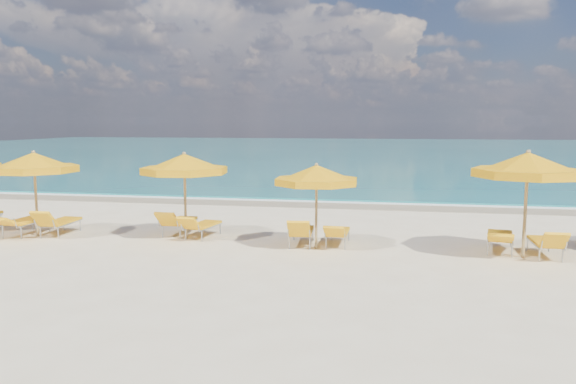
# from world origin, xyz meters

# --- Properties ---
(ground_plane) EXTENTS (120.00, 120.00, 0.00)m
(ground_plane) POSITION_xyz_m (0.00, 0.00, 0.00)
(ground_plane) COLOR beige
(ocean) EXTENTS (120.00, 80.00, 0.30)m
(ocean) POSITION_xyz_m (0.00, 48.00, 0.00)
(ocean) COLOR #136B6E
(ocean) RESTS_ON ground
(wet_sand_band) EXTENTS (120.00, 2.60, 0.01)m
(wet_sand_band) POSITION_xyz_m (0.00, 7.40, 0.00)
(wet_sand_band) COLOR tan
(wet_sand_band) RESTS_ON ground
(foam_line) EXTENTS (120.00, 1.20, 0.03)m
(foam_line) POSITION_xyz_m (0.00, 8.20, 0.00)
(foam_line) COLOR white
(foam_line) RESTS_ON ground
(whitecap_near) EXTENTS (14.00, 0.36, 0.05)m
(whitecap_near) POSITION_xyz_m (-6.00, 17.00, 0.00)
(whitecap_near) COLOR white
(whitecap_near) RESTS_ON ground
(whitecap_far) EXTENTS (18.00, 0.30, 0.05)m
(whitecap_far) POSITION_xyz_m (8.00, 24.00, 0.00)
(whitecap_far) COLOR white
(whitecap_far) RESTS_ON ground
(umbrella_2) EXTENTS (3.20, 3.20, 2.47)m
(umbrella_2) POSITION_xyz_m (-6.94, -0.53, 2.11)
(umbrella_2) COLOR tan
(umbrella_2) RESTS_ON ground
(umbrella_3) EXTENTS (2.97, 2.97, 2.46)m
(umbrella_3) POSITION_xyz_m (-2.62, -0.07, 2.09)
(umbrella_3) COLOR tan
(umbrella_3) RESTS_ON ground
(umbrella_4) EXTENTS (2.82, 2.82, 2.23)m
(umbrella_4) POSITION_xyz_m (1.14, -0.57, 1.91)
(umbrella_4) COLOR tan
(umbrella_4) RESTS_ON ground
(umbrella_5) EXTENTS (2.64, 2.64, 2.62)m
(umbrella_5) POSITION_xyz_m (6.21, -0.58, 2.24)
(umbrella_5) COLOR tan
(umbrella_5) RESTS_ON ground
(lounger_2_left) EXTENTS (0.70, 2.05, 0.74)m
(lounger_2_left) POSITION_xyz_m (-7.44, -0.37, 0.24)
(lounger_2_left) COLOR #A5A8AD
(lounger_2_left) RESTS_ON ground
(lounger_2_right) EXTENTS (0.67, 1.78, 0.87)m
(lounger_2_right) POSITION_xyz_m (-6.44, -0.21, 0.23)
(lounger_2_right) COLOR #A5A8AD
(lounger_2_right) RESTS_ON ground
(lounger_3_left) EXTENTS (0.65, 1.80, 0.83)m
(lounger_3_left) POSITION_xyz_m (-3.07, 0.53, 0.22)
(lounger_3_left) COLOR #A5A8AD
(lounger_3_left) RESTS_ON ground
(lounger_3_right) EXTENTS (0.81, 1.75, 0.76)m
(lounger_3_right) POSITION_xyz_m (-2.23, 0.22, 0.21)
(lounger_3_right) COLOR #A5A8AD
(lounger_3_right) RESTS_ON ground
(lounger_4_left) EXTENTS (0.72, 1.76, 0.85)m
(lounger_4_left) POSITION_xyz_m (0.70, -0.22, 0.22)
(lounger_4_left) COLOR #A5A8AD
(lounger_4_left) RESTS_ON ground
(lounger_4_right) EXTENTS (0.58, 1.67, 0.71)m
(lounger_4_right) POSITION_xyz_m (1.65, -0.01, 0.20)
(lounger_4_right) COLOR #A5A8AD
(lounger_4_right) RESTS_ON ground
(lounger_5_left) EXTENTS (0.92, 2.00, 0.70)m
(lounger_5_left) POSITION_xyz_m (5.77, 0.01, 0.22)
(lounger_5_left) COLOR #A5A8AD
(lounger_5_left) RESTS_ON ground
(lounger_5_right) EXTENTS (0.61, 1.69, 0.81)m
(lounger_5_right) POSITION_xyz_m (6.76, -0.38, 0.21)
(lounger_5_right) COLOR #A5A8AD
(lounger_5_right) RESTS_ON ground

